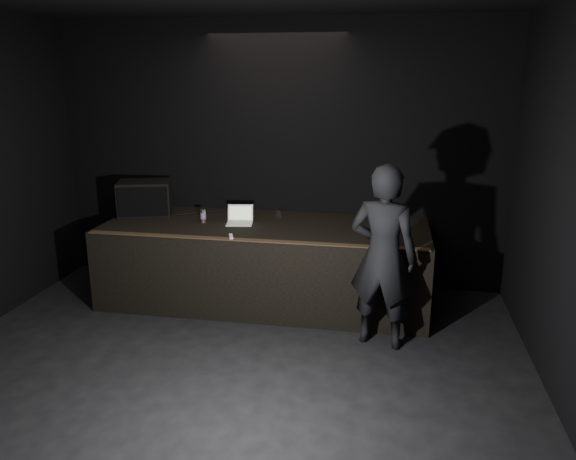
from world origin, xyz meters
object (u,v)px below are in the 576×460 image
at_px(stage_monitor, 145,198).
at_px(person, 383,257).
at_px(beer_can, 203,216).
at_px(stage_riser, 266,263).
at_px(laptop, 240,219).

distance_m(stage_monitor, person, 3.35).
distance_m(stage_monitor, beer_can, 0.93).
relative_size(stage_riser, person, 2.05).
bearing_deg(laptop, stage_riser, -9.01).
bearing_deg(beer_can, person, -21.98).
relative_size(stage_riser, stage_monitor, 5.15).
relative_size(stage_riser, laptop, 11.23).
xyz_separation_m(laptop, person, (1.79, -0.95, -0.08)).
height_order(stage_monitor, laptop, stage_monitor).
distance_m(stage_monitor, laptop, 1.37).
distance_m(stage_riser, person, 1.81).
bearing_deg(stage_monitor, beer_can, -32.92).
height_order(stage_riser, person, person).
height_order(beer_can, person, person).
bearing_deg(stage_riser, person, -32.96).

